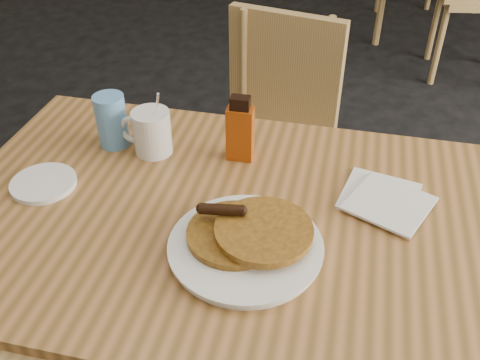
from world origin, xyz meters
name	(u,v)px	position (x,y,z in m)	size (l,w,h in m)	color
main_table	(221,227)	(-0.02, 0.02, 0.71)	(1.19, 0.81, 0.75)	#A46A3A
chair_main_far	(278,124)	(-0.01, 0.77, 0.52)	(0.47, 0.48, 0.87)	tan
pancake_plate	(246,241)	(0.06, -0.07, 0.77)	(0.29, 0.29, 0.07)	white
coffee_mug	(151,131)	(-0.23, 0.20, 0.80)	(0.13, 0.09, 0.17)	white
syrup_bottle	(240,131)	(-0.02, 0.22, 0.82)	(0.06, 0.04, 0.16)	maroon
napkin_stack	(384,200)	(0.31, 0.13, 0.76)	(0.21, 0.22, 0.01)	silver
blue_tumbler	(112,121)	(-0.33, 0.21, 0.81)	(0.07, 0.07, 0.13)	#5994D0
side_saucer	(44,183)	(-0.41, 0.02, 0.76)	(0.14, 0.14, 0.01)	white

